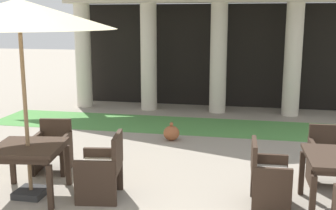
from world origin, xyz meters
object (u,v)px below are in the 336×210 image
Objects in this scene: patio_chair_near_foreground_north at (53,148)px; terracotta_urn at (171,133)px; patio_umbrella_near_foreground at (19,15)px; patio_chair_mid_left_north at (329,157)px; patio_table_near_foreground at (28,152)px; patio_chair_near_foreground_east at (102,169)px; patio_chair_mid_left_west at (268,176)px.

terracotta_urn is (1.59, 2.14, -0.23)m from patio_chair_near_foreground_north.
patio_umbrella_near_foreground reaches higher than patio_chair_mid_left_north.
patio_table_near_foreground is 1.07m from patio_chair_near_foreground_north.
patio_chair_mid_left_west is at bearing -94.15° from patio_chair_near_foreground_east.
patio_umbrella_near_foreground is at bearing -86.18° from patio_chair_mid_left_west.
patio_chair_near_foreground_east is (1.03, 0.16, -2.11)m from patio_umbrella_near_foreground.
patio_chair_near_foreground_east is at bearing -87.48° from patio_chair_mid_left_west.
patio_table_near_foreground is 2.74× the size of terracotta_urn.
patio_chair_near_foreground_north is at bearing 45.23° from patio_chair_near_foreground_east.
patio_chair_near_foreground_east is 1.05× the size of patio_chair_mid_left_north.
patio_chair_mid_left_north is at bearing 175.55° from patio_chair_near_foreground_north.
patio_chair_mid_left_west is 2.33× the size of terracotta_urn.
patio_umbrella_near_foreground is 3.19× the size of patio_chair_mid_left_north.
patio_chair_near_foreground_north reaches higher than terracotta_urn.
patio_chair_near_foreground_east is (1.03, 0.16, -0.23)m from patio_table_near_foreground.
patio_chair_mid_left_west is (2.27, 0.18, -0.00)m from patio_chair_near_foreground_east.
patio_umbrella_near_foreground is at bearing 90.00° from patio_chair_near_foreground_north.
patio_chair_near_foreground_east is at bearing 18.31° from patio_chair_mid_left_north.
patio_table_near_foreground is 1.27× the size of patio_chair_near_foreground_north.
patio_umbrella_near_foreground is at bearing 90.00° from patio_chair_near_foreground_east.
patio_chair_near_foreground_east reaches higher than patio_chair_near_foreground_north.
terracotta_urn is (1.43, 3.16, -0.49)m from patio_table_near_foreground.
patio_chair_near_foreground_north is 0.90× the size of patio_chair_near_foreground_east.
patio_chair_mid_left_west reaches higher than patio_chair_near_foreground_north.
patio_chair_near_foreground_north is 1.47m from patio_chair_near_foreground_east.
patio_chair_near_foreground_east reaches higher than patio_table_near_foreground.
patio_umbrella_near_foreground is at bearing 0.00° from patio_table_near_foreground.
patio_umbrella_near_foreground is 3.13× the size of patio_chair_mid_left_west.
patio_chair_mid_left_west reaches higher than patio_table_near_foreground.
patio_table_near_foreground is at bearing 15.60° from patio_chair_mid_left_north.
patio_table_near_foreground is at bearing -86.18° from patio_chair_mid_left_west.
patio_chair_mid_left_west reaches higher than terracotta_urn.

